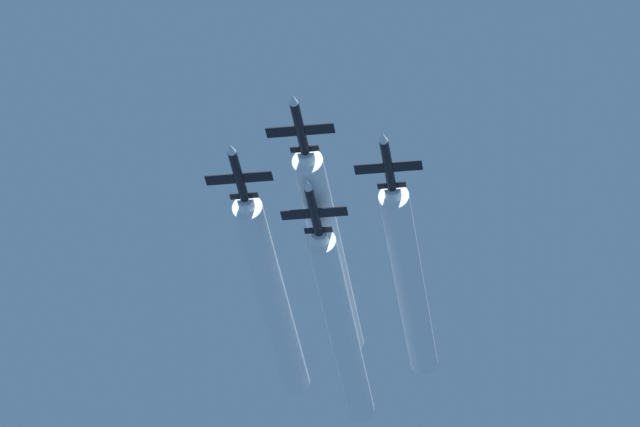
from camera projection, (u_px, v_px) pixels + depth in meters
name	position (u px, v px, depth m)	size (l,w,h in m)	color
jet_lead	(299.00, 126.00, 278.59)	(8.57, 12.49, 3.00)	black
jet_left_wingman	(388.00, 163.00, 281.98)	(8.57, 12.49, 3.00)	black
jet_right_wingman	(238.00, 174.00, 283.91)	(8.57, 12.49, 3.00)	black
jet_slot	(313.00, 209.00, 287.61)	(8.57, 12.49, 3.00)	black
smoke_trail_lead	(329.00, 254.00, 302.91)	(4.00, 47.69, 4.00)	white
smoke_trail_left_wingman	(409.00, 280.00, 304.95)	(4.00, 44.40, 4.00)	white
smoke_trail_right_wingman	(272.00, 297.00, 308.35)	(4.00, 47.99, 4.00)	white
smoke_trail_slot	(341.00, 327.00, 312.01)	(4.00, 47.89, 4.00)	white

